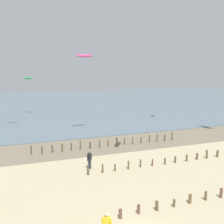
# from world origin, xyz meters

# --- Properties ---
(wet_sand_strip) EXTENTS (120.00, 7.72, 0.01)m
(wet_sand_strip) POSITION_xyz_m (0.00, 19.37, 0.00)
(wet_sand_strip) COLOR #84755B
(wet_sand_strip) RESTS_ON ground
(sea) EXTENTS (160.00, 70.00, 0.10)m
(sea) POSITION_xyz_m (0.00, 58.24, 0.05)
(sea) COLOR slate
(sea) RESTS_ON ground
(groyne_near) EXTENTS (16.07, 0.36, 0.72)m
(groyne_near) POSITION_xyz_m (7.39, 2.81, 0.30)
(groyne_near) COLOR brown
(groyne_near) RESTS_ON ground
(groyne_mid) EXTENTS (15.53, 0.32, 0.90)m
(groyne_mid) POSITION_xyz_m (8.73, 10.63, 0.36)
(groyne_mid) COLOR brown
(groyne_mid) RESTS_ON ground
(groyne_far) EXTENTS (17.74, 0.30, 1.04)m
(groyne_far) POSITION_xyz_m (4.88, 18.51, 0.44)
(groyne_far) COLOR brown
(groyne_far) RESTS_ON ground
(person_by_waterline) EXTENTS (0.52, 0.36, 1.71)m
(person_by_waterline) POSITION_xyz_m (0.91, 12.00, 0.92)
(person_by_waterline) COLOR #383842
(person_by_waterline) RESTS_ON ground
(kite_aloft_3) EXTENTS (2.03, 2.47, 0.42)m
(kite_aloft_3) POSITION_xyz_m (-1.07, 44.48, 7.11)
(kite_aloft_3) COLOR green
(kite_aloft_6) EXTENTS (2.67, 1.31, 0.43)m
(kite_aloft_6) POSITION_xyz_m (4.46, 25.34, 10.74)
(kite_aloft_6) COLOR #E54C99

